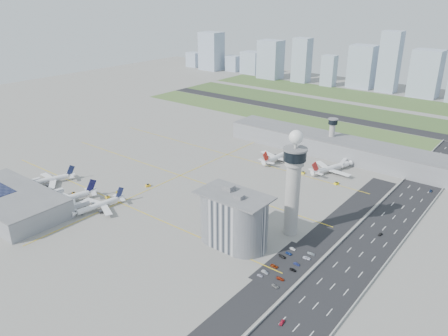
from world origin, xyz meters
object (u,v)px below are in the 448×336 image
Objects in this scene: tug_4 at (303,173)px; car_lot_2 at (274,266)px; car_lot_9 at (297,264)px; jet_bridge_near_1 at (44,197)px; airplane_near_c at (97,202)px; jet_bridge_near_2 at (69,210)px; car_hw_4 at (431,163)px; tug_3 at (148,185)px; car_lot_1 at (265,272)px; tug_5 at (336,183)px; jet_bridge_near_0 at (21,186)px; car_hw_1 at (380,234)px; car_hw_2 at (431,191)px; car_lot_7 at (280,279)px; tug_0 at (74,193)px; control_tower at (293,179)px; airplane_near_a at (47,177)px; airplane_near_b at (63,196)px; car_lot_4 at (289,253)px; car_lot_10 at (307,258)px; jet_bridge_far_1 at (345,161)px; car_lot_0 at (260,275)px; car_lot_8 at (293,270)px; tug_2 at (107,197)px; car_lot_5 at (292,249)px; car_lot_11 at (311,254)px; airplane_far_b at (333,165)px; tug_1 at (118,192)px; car_lot_6 at (275,286)px; car_lot_3 at (282,256)px; admin_building at (234,219)px; car_hw_0 at (282,322)px; airplane_far_a at (280,153)px.

tug_4 is 0.79× the size of car_lot_2.
jet_bridge_near_1 is at bearing 106.86° from car_lot_9.
jet_bridge_near_2 is at bearing -24.62° from airplane_near_c.
airplane_near_c is at bearing -132.35° from car_hw_4.
tug_3 is 131.80m from car_lot_1.
jet_bridge_near_0 is at bearing -126.72° from tug_5.
tug_5 reaches higher than car_hw_1.
car_hw_2 is (165.85, 167.13, -4.87)m from airplane_near_c.
tug_4 is 140.76m from car_lot_7.
tug_4 reaches higher than car_lot_1.
tug_5 is at bearing -32.64° from tug_0.
control_tower reaches higher than jet_bridge_near_2.
airplane_near_a is 0.86× the size of airplane_near_b.
car_lot_4 is 10.20m from car_lot_10.
jet_bridge_far_1 reaches higher than car_lot_0.
tug_2 is at bearing 93.19° from car_lot_8.
car_lot_4 is 1.02× the size of car_lot_5.
tug_4 is 0.80× the size of car_lot_11.
jet_bridge_near_1 is at bearing -145.75° from car_hw_1.
jet_bridge_near_2 is (54.11, -17.81, -2.71)m from airplane_near_a.
airplane_far_b is 137.09m from car_lot_9.
tug_1 is 226.48m from car_hw_2.
car_lot_6 is (146.35, -21.16, -0.30)m from tug_1.
jet_bridge_near_2 is 147.16m from car_lot_7.
jet_bridge_near_2 is 1.00× the size of jet_bridge_far_1.
jet_bridge_near_1 is 3.94× the size of tug_3.
tug_3 is 127.31m from car_lot_5.
airplane_near_c is 9.16× the size of car_lot_11.
jet_bridge_far_1 is 143.36m from car_lot_11.
tug_0 reaches higher than car_lot_4.
control_tower is at bearing 29.58° from car_lot_6.
car_lot_3 is 10.12m from car_lot_5.
tug_3 reaches higher than tug_0.
car_lot_0 is at bearing -29.78° from admin_building.
car_lot_6 is at bearing -64.93° from tug_5.
jet_bridge_near_0 reaches higher than car_lot_5.
tug_0 reaches higher than car_lot_6.
airplane_near_c is 135.32m from car_lot_7.
admin_building is 46.95m from car_lot_11.
tug_4 reaches higher than car_lot_3.
car_lot_4 is 0.97× the size of car_hw_0.
tug_5 is 0.89× the size of car_hw_4.
car_lot_5 is 1.00× the size of car_lot_8.
jet_bridge_near_2 is (-125.00, -69.00, -32.19)m from control_tower.
control_tower is 124.20m from airplane_far_a.
jet_bridge_near_2 reaches higher than car_hw_1.
car_lot_7 is (144.85, 25.84, -2.25)m from jet_bridge_near_2.
car_lot_5 is 0.85× the size of car_lot_10.
jet_bridge_near_2 is at bearing -80.00° from jet_bridge_near_0.
car_lot_9 is at bearing -5.50° from car_lot_7.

